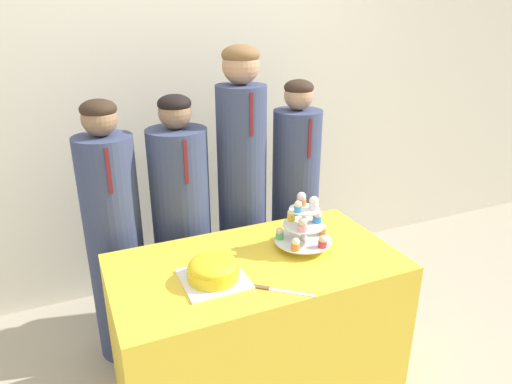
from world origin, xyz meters
The scene contains 9 objects.
wall_back centered at (0.00, 1.58, 1.35)m, with size 9.00×0.06×2.70m.
table centered at (0.00, 0.35, 0.37)m, with size 1.29×0.70×0.75m.
round_cake centered at (-0.23, 0.28, 0.80)m, with size 0.26×0.26×0.11m.
cake_knife centered at (-0.04, 0.12, 0.75)m, with size 0.22×0.18×0.01m.
cupcake_stand centered at (0.25, 0.38, 0.87)m, with size 0.27×0.27×0.27m.
student_0 centered at (-0.55, 0.94, 0.67)m, with size 0.29×0.29×1.42m.
student_1 centered at (-0.19, 0.94, 0.66)m, with size 0.31×0.32×1.42m.
student_2 centered at (0.17, 0.94, 0.80)m, with size 0.27×0.28×1.64m.
student_3 centered at (0.52, 0.94, 0.69)m, with size 0.28×0.28×1.45m.
Camera 1 is at (-0.73, -1.29, 1.79)m, focal length 32.00 mm.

